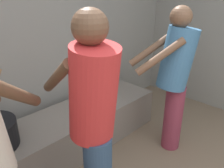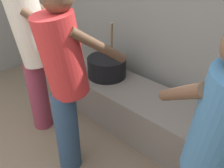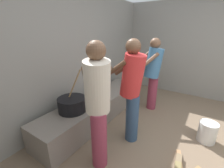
% 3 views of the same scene
% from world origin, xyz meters
% --- Properties ---
extents(block_enclosure_rear, '(5.22, 0.20, 2.41)m').
position_xyz_m(block_enclosure_rear, '(0.00, 2.45, 1.20)').
color(block_enclosure_rear, gray).
rests_on(block_enclosure_rear, ground_plane).
extents(hearth_ledge, '(2.60, 0.60, 0.44)m').
position_xyz_m(hearth_ledge, '(0.10, 1.93, 0.22)').
color(hearth_ledge, slate).
rests_on(hearth_ledge, ground_plane).
extents(cook_in_blue_shirt, '(0.71, 0.65, 1.55)m').
position_xyz_m(cook_in_blue_shirt, '(1.09, 1.18, 0.88)').
color(cook_in_blue_shirt, '#8C3347').
rests_on(cook_in_blue_shirt, ground_plane).
extents(cook_in_red_shirt, '(0.45, 0.71, 1.60)m').
position_xyz_m(cook_in_red_shirt, '(-0.07, 1.11, 0.92)').
color(cook_in_red_shirt, navy).
rests_on(cook_in_red_shirt, ground_plane).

